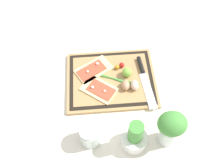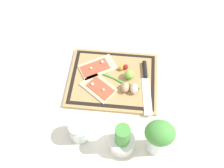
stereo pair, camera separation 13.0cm
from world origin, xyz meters
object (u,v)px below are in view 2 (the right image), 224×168
at_px(egg_pink, 134,89).
at_px(herb_glass, 159,136).
at_px(knife, 146,78).
at_px(pizza_slice_near, 97,67).
at_px(lime, 129,75).
at_px(egg_brown, 125,87).
at_px(cherry_tomato_red, 126,67).
at_px(pizza_slice_far, 99,87).
at_px(herb_pot, 122,141).
at_px(sauce_jar, 80,131).
at_px(cherry_tomato_yellow, 121,68).

distance_m(egg_pink, herb_glass, 0.31).
distance_m(knife, egg_pink, 0.10).
distance_m(pizza_slice_near, lime, 0.18).
relative_size(knife, lime, 6.30).
relative_size(egg_brown, cherry_tomato_red, 2.10).
xyz_separation_m(knife, herb_glass, (-0.05, 0.35, 0.10)).
xyz_separation_m(knife, cherry_tomato_red, (0.11, -0.06, 0.01)).
bearing_deg(knife, egg_pink, 54.24).
xyz_separation_m(pizza_slice_far, egg_pink, (-0.17, -0.00, 0.02)).
bearing_deg(pizza_slice_far, egg_brown, -178.37).
bearing_deg(herb_glass, lime, -68.80).
relative_size(lime, herb_pot, 0.28).
xyz_separation_m(pizza_slice_far, sauce_jar, (0.05, 0.25, 0.02)).
xyz_separation_m(egg_pink, herb_glass, (-0.11, 0.27, 0.09)).
bearing_deg(cherry_tomato_red, herb_glass, 111.04).
height_order(knife, egg_brown, egg_brown).
bearing_deg(knife, pizza_slice_near, -10.43).
bearing_deg(pizza_slice_near, sauce_jar, 85.72).
xyz_separation_m(egg_pink, cherry_tomato_red, (0.05, -0.13, -0.01)).
height_order(egg_pink, herb_pot, herb_pot).
bearing_deg(knife, herb_pot, 75.28).
bearing_deg(cherry_tomato_yellow, egg_pink, 121.16).
bearing_deg(pizza_slice_near, knife, 169.57).
relative_size(knife, egg_pink, 5.54).
bearing_deg(herb_glass, egg_brown, -61.30).
bearing_deg(egg_pink, knife, -125.76).
distance_m(pizza_slice_far, lime, 0.17).
xyz_separation_m(cherry_tomato_yellow, sauce_jar, (0.15, 0.37, 0.01)).
xyz_separation_m(knife, herb_pot, (0.09, 0.36, 0.03)).
bearing_deg(herb_pot, cherry_tomato_red, -88.42).
relative_size(pizza_slice_far, cherry_tomato_yellow, 8.27).
height_order(egg_pink, cherry_tomato_yellow, egg_pink).
height_order(egg_pink, lime, lime).
bearing_deg(pizza_slice_far, sauce_jar, 77.92).
xyz_separation_m(egg_brown, herb_glass, (-0.15, 0.28, 0.09)).
xyz_separation_m(cherry_tomato_red, sauce_jar, (0.18, 0.38, 0.01)).
bearing_deg(cherry_tomato_yellow, cherry_tomato_red, -156.17).
bearing_deg(herb_glass, pizza_slice_far, -44.11).
relative_size(pizza_slice_near, herb_pot, 1.22).
bearing_deg(pizza_slice_far, cherry_tomato_yellow, -128.91).
xyz_separation_m(pizza_slice_near, egg_brown, (-0.16, 0.12, 0.02)).
distance_m(pizza_slice_near, egg_pink, 0.24).
distance_m(herb_pot, herb_glass, 0.16).
xyz_separation_m(knife, lime, (0.08, -0.00, 0.02)).
bearing_deg(herb_pot, lime, -91.47).
distance_m(pizza_slice_far, herb_pot, 0.31).
height_order(cherry_tomato_red, herb_pot, herb_pot).
relative_size(pizza_slice_far, herb_glass, 0.94).
height_order(pizza_slice_far, herb_glass, herb_glass).
relative_size(herb_pot, sauce_jar, 1.70).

